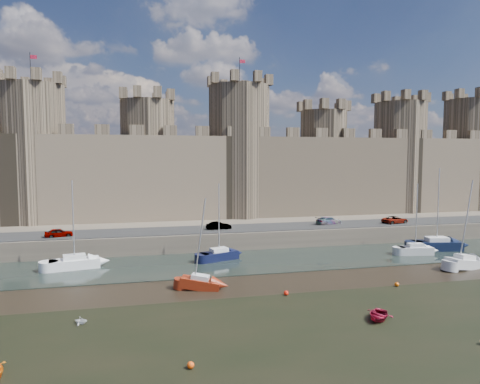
% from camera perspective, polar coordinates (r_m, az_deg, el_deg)
% --- Properties ---
extents(ground, '(160.00, 160.00, 0.00)m').
position_cam_1_polar(ground, '(33.31, 16.16, -18.44)').
color(ground, black).
rests_on(ground, ground).
extents(seaweed_patch, '(70.00, 34.00, 0.01)m').
position_cam_1_polar(seaweed_patch, '(28.74, 22.48, -22.52)').
color(seaweed_patch, black).
rests_on(seaweed_patch, ground).
extents(water_channel, '(160.00, 12.00, 0.08)m').
position_cam_1_polar(water_channel, '(54.45, 3.61, -9.09)').
color(water_channel, black).
rests_on(water_channel, ground).
extents(quay, '(160.00, 60.00, 2.50)m').
position_cam_1_polar(quay, '(88.76, -3.06, -2.94)').
color(quay, '#4C443A').
rests_on(quay, ground).
extents(road, '(160.00, 7.00, 0.10)m').
position_cam_1_polar(road, '(63.40, 1.03, -4.80)').
color(road, black).
rests_on(road, quay).
extents(castle, '(108.50, 11.00, 29.00)m').
position_cam_1_polar(castle, '(76.08, -1.99, 3.68)').
color(castle, '#42382B').
rests_on(castle, quay).
extents(car_0, '(3.70, 2.14, 1.18)m').
position_cam_1_polar(car_0, '(61.02, -23.01, -5.03)').
color(car_0, gray).
rests_on(car_0, quay).
extents(car_1, '(3.66, 1.54, 1.17)m').
position_cam_1_polar(car_1, '(62.01, -2.85, -4.52)').
color(car_1, gray).
rests_on(car_1, quay).
extents(car_2, '(4.62, 2.88, 1.25)m').
position_cam_1_polar(car_2, '(68.24, 11.76, -3.74)').
color(car_2, gray).
rests_on(car_2, quay).
extents(car_3, '(4.60, 2.81, 1.19)m').
position_cam_1_polar(car_3, '(71.87, 19.97, -3.52)').
color(car_3, gray).
rests_on(car_3, quay).
extents(sailboat_0, '(5.80, 3.17, 10.27)m').
position_cam_1_polar(sailboat_0, '(53.75, -21.20, -8.75)').
color(sailboat_0, white).
rests_on(sailboat_0, ground).
extents(sailboat_1, '(5.16, 3.36, 9.65)m').
position_cam_1_polar(sailboat_1, '(54.34, -2.81, -8.32)').
color(sailboat_1, black).
rests_on(sailboat_1, ground).
extents(sailboat_2, '(4.62, 2.51, 9.45)m').
position_cam_1_polar(sailboat_2, '(61.79, 22.34, -7.08)').
color(sailboat_2, silver).
rests_on(sailboat_2, ground).
extents(sailboat_3, '(6.85, 3.68, 11.38)m').
position_cam_1_polar(sailboat_3, '(65.99, 24.75, -6.35)').
color(sailboat_3, black).
rests_on(sailboat_3, ground).
extents(sailboat_4, '(4.14, 2.63, 9.04)m').
position_cam_1_polar(sailboat_4, '(43.16, -5.30, -11.90)').
color(sailboat_4, maroon).
rests_on(sailboat_4, ground).
extents(sailboat_5, '(5.09, 2.80, 10.38)m').
position_cam_1_polar(sailboat_5, '(56.92, 27.76, -8.29)').
color(sailboat_5, silver).
rests_on(sailboat_5, ground).
extents(dinghy_3, '(1.54, 1.49, 0.62)m').
position_cam_1_polar(dinghy_3, '(36.81, -20.46, -15.75)').
color(dinghy_3, white).
rests_on(dinghy_3, ground).
extents(dinghy_4, '(3.54, 3.62, 0.61)m').
position_cam_1_polar(dinghy_4, '(37.24, 17.96, -15.45)').
color(dinghy_4, maroon).
rests_on(dinghy_4, ground).
extents(buoy_1, '(0.46, 0.46, 0.46)m').
position_cam_1_polar(buoy_1, '(41.50, 6.17, -13.24)').
color(buoy_1, '#FF1E0B').
rests_on(buoy_1, ground).
extents(buoy_3, '(0.45, 0.45, 0.45)m').
position_cam_1_polar(buoy_3, '(46.62, 20.17, -11.49)').
color(buoy_3, '#E95B0A').
rests_on(buoy_3, ground).
extents(buoy_4, '(0.45, 0.45, 0.45)m').
position_cam_1_polar(buoy_4, '(28.47, -6.60, -21.95)').
color(buoy_4, '#FF4C0B').
rests_on(buoy_4, ground).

